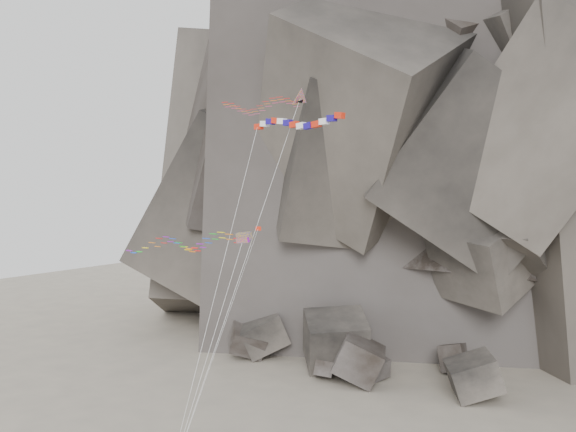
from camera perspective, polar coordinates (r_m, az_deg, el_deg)
The scene contains 6 objects.
headland at distance 119.44m, azimuth 17.25°, elevation 10.56°, with size 110.00×70.00×84.00m, color #564E46, non-canonical shape.
boulder_field at distance 88.32m, azimuth 4.91°, elevation -12.30°, with size 66.46×16.25×9.12m.
delta_kite at distance 58.38m, azimuth -2.82°, elevation 9.79°, with size 8.97×14.75×32.05m.
banner_kite at distance 53.67m, azimuth 0.60°, elevation 8.12°, with size 9.78×12.92×29.36m.
parafoil_kite at distance 57.85m, azimuth -9.75°, elevation -2.38°, with size 15.78×9.37×19.80m.
pennant_kite at distance 57.17m, azimuth -4.23°, elevation -5.53°, with size 1.58×14.70×19.76m.
Camera 1 is at (28.93, -44.64, 25.10)m, focal length 40.00 mm.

